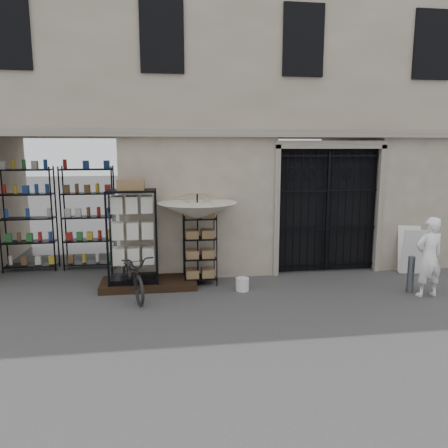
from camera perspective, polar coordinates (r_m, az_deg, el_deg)
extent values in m
plane|color=black|center=(8.35, 6.95, -10.69)|extent=(80.00, 80.00, 0.00)
cube|color=tan|center=(11.83, 2.12, 17.55)|extent=(14.00, 4.00, 9.00)
cube|color=black|center=(10.71, -21.16, 1.58)|extent=(3.00, 1.70, 3.00)
cube|color=black|center=(11.24, -20.77, 0.68)|extent=(2.70, 0.50, 2.50)
cube|color=black|center=(10.64, 13.03, 1.95)|extent=(2.50, 0.06, 3.00)
cube|color=black|center=(10.50, 13.33, 1.56)|extent=(0.05, 0.05, 2.80)
cube|color=black|center=(9.53, -9.79, -7.66)|extent=(2.00, 0.90, 0.15)
cube|color=black|center=(9.46, -11.64, -7.03)|extent=(1.12, 0.91, 0.11)
cube|color=silver|center=(8.98, -12.65, -1.96)|extent=(0.85, 0.34, 1.81)
cube|color=silver|center=(9.26, -11.81, -2.24)|extent=(0.92, 0.70, 1.51)
cube|color=olive|center=(9.10, -12.06, 4.73)|extent=(0.65, 0.58, 0.22)
cube|color=black|center=(9.44, -3.17, -3.30)|extent=(0.73, 0.56, 1.55)
cube|color=olive|center=(9.45, -3.17, -3.58)|extent=(0.62, 0.45, 1.16)
cylinder|color=black|center=(9.30, -3.46, -2.11)|extent=(0.04, 0.04, 1.99)
imported|color=beige|center=(9.17, -3.51, 2.31)|extent=(1.65, 1.67, 1.34)
cylinder|color=silver|center=(9.16, 2.41, -7.87)|extent=(0.32, 0.32, 0.27)
imported|color=black|center=(9.02, -11.70, -9.25)|extent=(0.83, 1.03, 1.72)
cylinder|color=slate|center=(9.77, 23.20, -6.05)|extent=(0.15, 0.15, 0.75)
imported|color=white|center=(9.75, 24.84, -8.51)|extent=(0.70, 1.64, 0.38)
cube|color=silver|center=(10.96, 23.53, -3.39)|extent=(0.56, 0.38, 1.09)
cube|color=silver|center=(11.28, 23.02, -3.00)|extent=(0.56, 0.38, 1.09)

